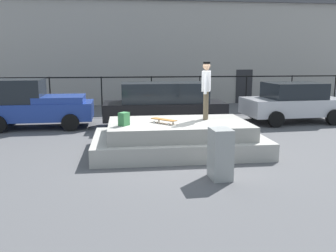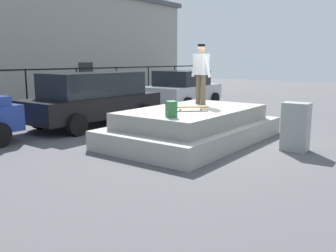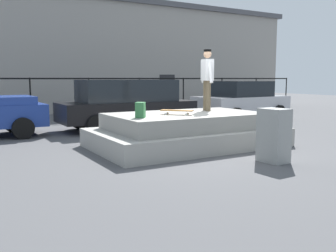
# 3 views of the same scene
# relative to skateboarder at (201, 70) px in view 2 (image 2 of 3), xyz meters

# --- Properties ---
(ground_plane) EXTENTS (60.00, 60.00, 0.00)m
(ground_plane) POSITION_rel_skateboarder_xyz_m (-1.05, -0.72, -1.86)
(ground_plane) COLOR #4C4C4F
(concrete_ledge) EXTENTS (4.87, 2.93, 0.88)m
(concrete_ledge) POSITION_rel_skateboarder_xyz_m (-0.88, -0.33, -1.46)
(concrete_ledge) COLOR #9E9B93
(concrete_ledge) RESTS_ON ground_plane
(skateboarder) EXTENTS (0.36, 0.81, 1.70)m
(skateboarder) POSITION_rel_skateboarder_xyz_m (0.00, 0.00, 0.00)
(skateboarder) COLOR brown
(skateboarder) RESTS_ON concrete_ledge
(skateboard) EXTENTS (0.70, 0.73, 0.12)m
(skateboard) POSITION_rel_skateboarder_xyz_m (-1.33, -0.55, -0.88)
(skateboard) COLOR brown
(skateboard) RESTS_ON concrete_ledge
(backpack) EXTENTS (0.33, 0.34, 0.36)m
(backpack) POSITION_rel_skateboarder_xyz_m (-2.44, -0.74, -0.80)
(backpack) COLOR #33723F
(backpack) RESTS_ON concrete_ledge
(car_black_hatchback_mid) EXTENTS (4.76, 2.04, 1.74)m
(car_black_hatchback_mid) POSITION_rel_skateboarder_xyz_m (-0.83, 3.57, -0.94)
(car_black_hatchback_mid) COLOR black
(car_black_hatchback_mid) RESTS_ON ground_plane
(car_silver_sedan_far) EXTENTS (4.18, 2.44, 1.66)m
(car_silver_sedan_far) POSITION_rel_skateboarder_xyz_m (4.69, 3.89, -1.00)
(car_silver_sedan_far) COLOR #B7B7BC
(car_silver_sedan_far) RESTS_ON ground_plane
(utility_box) EXTENTS (0.47, 0.62, 1.15)m
(utility_box) POSITION_rel_skateboarder_xyz_m (-0.32, -2.85, -1.28)
(utility_box) COLOR gray
(utility_box) RESTS_ON ground_plane
(fence_row) EXTENTS (24.06, 0.06, 1.81)m
(fence_row) POSITION_rel_skateboarder_xyz_m (-1.05, 7.07, -0.56)
(fence_row) COLOR black
(fence_row) RESTS_ON ground_plane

